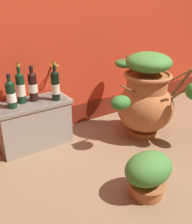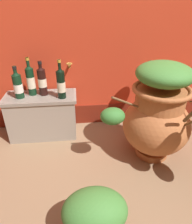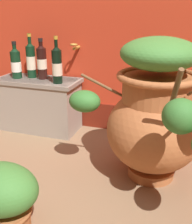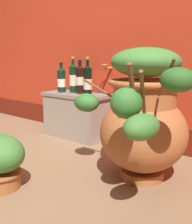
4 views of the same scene
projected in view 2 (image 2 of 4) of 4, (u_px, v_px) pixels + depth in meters
The scene contains 8 objects.
ground_plane at pixel (112, 213), 1.25m from camera, with size 7.00×7.00×0.00m, color #896B4C.
terracotta_urn at pixel (159, 114), 1.54m from camera, with size 0.88×1.01×0.81m.
stone_ledge at pixel (43, 114), 1.89m from camera, with size 0.65×0.30×0.42m.
wine_bottle_left at pixel (18, 85), 1.71m from camera, with size 0.08×0.08×0.28m.
wine_bottle_middle at pixel (42, 80), 1.76m from camera, with size 0.07×0.07×0.31m.
wine_bottle_right at pixel (31, 80), 1.76m from camera, with size 0.07×0.07×0.34m.
wine_bottle_back at pixel (61, 83), 1.70m from camera, with size 0.07×0.07×0.34m.
potted_shrub at pixel (95, 216), 1.05m from camera, with size 0.35×0.27×0.32m.
Camera 2 is at (-0.18, -0.77, 1.16)m, focal length 31.83 mm.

